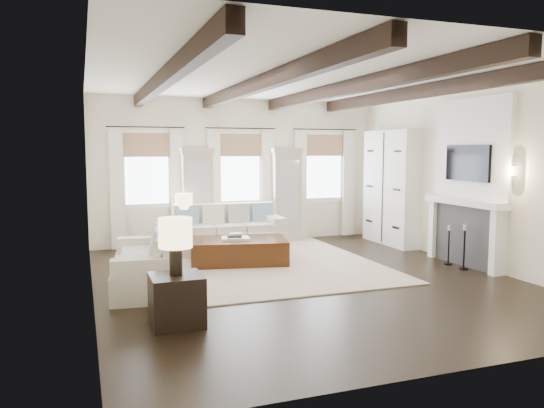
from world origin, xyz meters
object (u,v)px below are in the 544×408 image
object	(u,v)px
sofa_left	(149,265)
ottoman	(239,251)
side_table_front	(177,300)
side_table_back	(184,237)
sofa_back	(227,233)

from	to	relation	value
sofa_left	ottoman	distance (m)	2.14
sofa_left	side_table_front	world-z (taller)	sofa_left
side_table_back	sofa_left	bearing A→B (deg)	-111.06
side_table_back	sofa_back	bearing A→B (deg)	-20.83
sofa_left	side_table_back	size ratio (longest dim) A/B	3.61
ottoman	side_table_back	bearing A→B (deg)	127.15
side_table_front	sofa_left	bearing A→B (deg)	93.32
sofa_back	side_table_front	world-z (taller)	sofa_back
sofa_back	ottoman	world-z (taller)	sofa_back
ottoman	side_table_front	bearing A→B (deg)	-106.91
sofa_back	sofa_left	bearing A→B (deg)	-128.05
sofa_back	sofa_left	distance (m)	3.03
ottoman	side_table_back	distance (m)	1.67
ottoman	side_table_back	size ratio (longest dim) A/B	2.95
sofa_back	side_table_front	size ratio (longest dim) A/B	3.74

